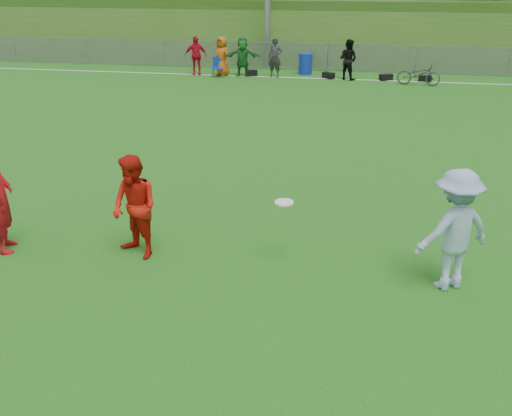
% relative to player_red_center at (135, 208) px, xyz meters
% --- Properties ---
extents(ground, '(120.00, 120.00, 0.00)m').
position_rel_player_red_center_xyz_m(ground, '(1.96, -0.80, -0.88)').
color(ground, '#1A5D13').
rests_on(ground, ground).
extents(sideline_far, '(60.00, 0.10, 0.01)m').
position_rel_player_red_center_xyz_m(sideline_far, '(1.96, 17.20, -0.87)').
color(sideline_far, white).
rests_on(sideline_far, ground).
extents(fence, '(58.00, 0.06, 1.30)m').
position_rel_player_red_center_xyz_m(fence, '(1.96, 19.20, -0.23)').
color(fence, gray).
rests_on(fence, ground).
extents(berm, '(120.00, 18.00, 3.00)m').
position_rel_player_red_center_xyz_m(berm, '(1.96, 30.20, 0.62)').
color(berm, '#2A5016').
rests_on(berm, ground).
extents(spectator_row, '(7.82, 0.94, 1.69)m').
position_rel_player_red_center_xyz_m(spectator_row, '(-1.07, 17.20, -0.03)').
color(spectator_row, red).
rests_on(spectator_row, ground).
extents(gear_bags, '(8.13, 0.58, 0.26)m').
position_rel_player_red_center_xyz_m(gear_bags, '(2.91, 17.30, -0.75)').
color(gear_bags, black).
rests_on(gear_bags, ground).
extents(player_red_center, '(1.08, 1.01, 1.76)m').
position_rel_player_red_center_xyz_m(player_red_center, '(0.00, 0.00, 0.00)').
color(player_red_center, red).
rests_on(player_red_center, ground).
extents(player_blue, '(1.41, 1.22, 1.89)m').
position_rel_player_red_center_xyz_m(player_blue, '(5.02, -0.12, 0.07)').
color(player_blue, '#91AECA').
rests_on(player_blue, ground).
extents(frisbee, '(0.31, 0.31, 0.03)m').
position_rel_player_red_center_xyz_m(frisbee, '(2.45, 0.21, 0.19)').
color(frisbee, white).
rests_on(frisbee, ground).
extents(recycling_bin, '(0.82, 0.82, 0.92)m').
position_rel_player_red_center_xyz_m(recycling_bin, '(1.01, 18.20, -0.42)').
color(recycling_bin, '#0F2AAB').
rests_on(recycling_bin, ground).
extents(camp_chair, '(0.53, 0.54, 0.84)m').
position_rel_player_red_center_xyz_m(camp_chair, '(-2.76, 16.85, -0.63)').
color(camp_chair, '#0D3196').
rests_on(camp_chair, ground).
extents(bicycle, '(1.80, 0.83, 0.91)m').
position_rel_player_red_center_xyz_m(bicycle, '(5.87, 16.40, -0.42)').
color(bicycle, '#323235').
rests_on(bicycle, ground).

